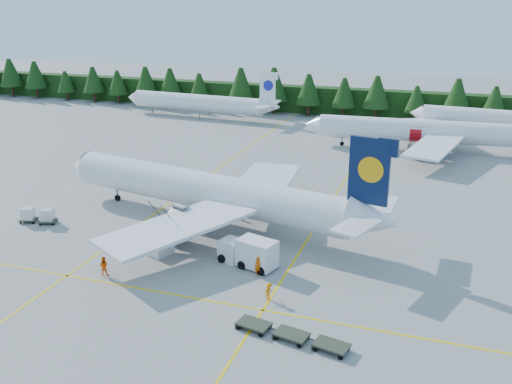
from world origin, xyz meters
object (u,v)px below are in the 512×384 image
(airliner_navy, at_px, (199,190))
(service_truck, at_px, (248,252))
(airliner_red, at_px, (412,131))
(airstairs, at_px, (155,242))

(airliner_navy, bearing_deg, service_truck, -33.29)
(airliner_navy, distance_m, airliner_red, 47.71)
(airliner_navy, height_order, airliner_red, airliner_navy)
(airstairs, height_order, service_truck, airstairs)
(airliner_navy, bearing_deg, airliner_red, 75.03)
(airliner_red, relative_size, airstairs, 5.81)
(airliner_navy, height_order, airstairs, airliner_navy)
(airstairs, bearing_deg, service_truck, 19.67)
(airliner_red, bearing_deg, service_truck, -106.51)
(airliner_navy, relative_size, service_truck, 6.67)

